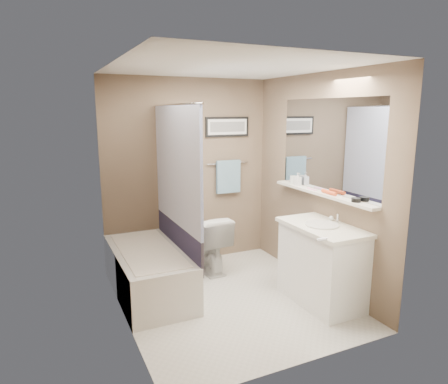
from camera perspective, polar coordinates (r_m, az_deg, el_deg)
name	(u,v)px	position (r m, az deg, el deg)	size (l,w,h in m)	color
ground	(230,299)	(4.45, 0.84, -15.04)	(2.50, 2.50, 0.00)	beige
ceiling	(231,69)	(3.99, 0.95, 17.15)	(2.20, 2.50, 0.04)	white
wall_back	(189,173)	(5.17, -5.06, 2.72)	(2.20, 0.04, 2.40)	brown
wall_front	(302,219)	(3.02, 11.13, -3.84)	(2.20, 0.04, 2.40)	brown
wall_left	(123,200)	(3.72, -14.25, -1.07)	(0.04, 2.50, 2.40)	brown
wall_right	(316,182)	(4.62, 13.05, 1.40)	(0.04, 2.50, 2.40)	brown
tile_surround	(113,209)	(4.24, -15.56, -2.37)	(0.02, 1.55, 2.00)	tan
curtain_rod	(175,105)	(4.29, -6.99, 12.27)	(0.02, 0.02, 1.55)	silver
curtain_upper	(177,166)	(4.33, -6.78, 3.64)	(0.03, 1.45, 1.28)	white
curtain_lower	(178,239)	(4.52, -6.53, -6.72)	(0.03, 1.45, 0.36)	#272545
mirror	(328,146)	(4.46, 14.58, 6.42)	(0.02, 1.60, 1.00)	silver
shelf	(321,193)	(4.49, 13.71, -0.20)	(0.12, 1.60, 0.03)	silver
towel_bar	(228,163)	(5.35, 0.53, 4.15)	(0.02, 0.02, 0.60)	silver
towel	(228,177)	(5.36, 0.62, 2.22)	(0.34, 0.05, 0.44)	#9ACBE0
art_frame	(227,127)	(5.33, 0.46, 9.30)	(0.62, 0.03, 0.26)	black
art_mat	(228,127)	(5.31, 0.53, 9.29)	(0.56, 0.00, 0.20)	white
art_image	(228,127)	(5.31, 0.54, 9.29)	(0.50, 0.00, 0.13)	#595959
door	(358,236)	(3.41, 18.66, -5.95)	(0.80, 0.02, 2.00)	silver
door_handle	(321,239)	(3.24, 13.75, -6.60)	(0.02, 0.02, 0.10)	silver
bathtub	(148,272)	(4.56, -10.76, -11.12)	(0.70, 1.50, 0.50)	silver
tub_rim	(147,250)	(4.47, -10.88, -8.16)	(0.56, 1.36, 0.02)	white
toilet	(208,243)	(5.06, -2.34, -7.25)	(0.40, 0.71, 0.72)	silver
vanity	(322,266)	(4.36, 13.76, -10.18)	(0.50, 0.90, 0.80)	white
countertop	(323,227)	(4.22, 13.93, -4.90)	(0.54, 0.96, 0.04)	white
sink_basin	(322,225)	(4.21, 13.84, -4.55)	(0.34, 0.34, 0.01)	silver
faucet_spout	(338,218)	(4.32, 15.94, -3.66)	(0.02, 0.02, 0.10)	silver
faucet_knob	(331,218)	(4.40, 15.08, -3.61)	(0.05, 0.05, 0.05)	silver
candle_bowl_near	(356,200)	(4.10, 18.33, -1.09)	(0.09, 0.09, 0.04)	black
hair_brush_front	(329,192)	(4.39, 14.77, -0.04)	(0.04, 0.04, 0.22)	#DD491F
pink_comb	(312,189)	(4.62, 12.43, 0.41)	(0.03, 0.16, 0.01)	#FD9ACA
glass_jar	(293,180)	(4.90, 9.87, 1.69)	(0.08, 0.08, 0.10)	silver
soap_bottle	(298,179)	(4.83, 10.48, 1.82)	(0.07, 0.07, 0.15)	#999999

